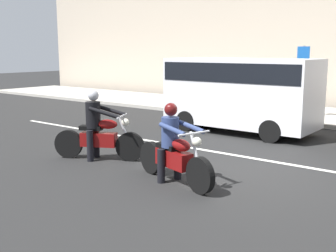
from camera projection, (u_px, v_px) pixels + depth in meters
name	position (u px, v px, depth m)	size (l,w,h in m)	color
ground_plane	(247.00, 169.00, 8.98)	(80.00, 80.00, 0.00)	black
lane_marking_stripe	(259.00, 159.00, 9.77)	(18.00, 0.14, 0.01)	silver
motorcycle_with_rider_denim_blue	(174.00, 151.00, 7.95)	(2.16, 0.88, 1.54)	black
motorcycle_with_rider_black_leather	(98.00, 132.00, 9.67)	(2.00, 1.12, 1.63)	black
parked_van_white	(241.00, 90.00, 12.87)	(4.59, 1.96, 2.28)	silver
street_sign_post	(303.00, 74.00, 14.84)	(0.44, 0.08, 2.55)	gray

